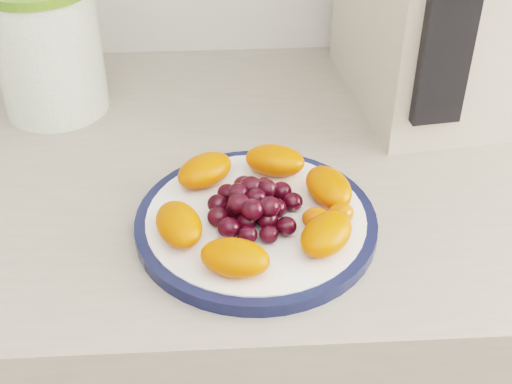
{
  "coord_description": "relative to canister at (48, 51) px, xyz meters",
  "views": [
    {
      "loc": [
        -0.13,
        0.48,
        1.4
      ],
      "look_at": [
        -0.1,
        1.06,
        0.95
      ],
      "focal_mm": 50.0,
      "sensor_mm": 36.0,
      "label": 1
    }
  ],
  "objects": [
    {
      "name": "appliance_panel",
      "position": [
        0.47,
        -0.14,
        0.09
      ],
      "size": [
        0.06,
        0.03,
        0.26
      ],
      "primitive_type": "cube",
      "rotation": [
        0.0,
        0.0,
        0.12
      ],
      "color": "black",
      "rests_on": "appliance_body"
    },
    {
      "name": "fruit_plate",
      "position": [
        0.26,
        -0.27,
        -0.05
      ],
      "size": [
        0.22,
        0.22,
        0.04
      ],
      "color": "#D93B01",
      "rests_on": "plate_face"
    },
    {
      "name": "plate_face",
      "position": [
        0.25,
        -0.27,
        -0.07
      ],
      "size": [
        0.23,
        0.23,
        0.02
      ],
      "primitive_type": "cylinder",
      "color": "white",
      "rests_on": "counter"
    },
    {
      "name": "canister",
      "position": [
        0.0,
        0.0,
        0.0
      ],
      "size": [
        0.16,
        0.16,
        0.17
      ],
      "primitive_type": "cylinder",
      "rotation": [
        0.0,
        0.0,
        0.2
      ],
      "color": "#4A6C24",
      "rests_on": "counter"
    },
    {
      "name": "plate_rim",
      "position": [
        0.25,
        -0.27,
        -0.08
      ],
      "size": [
        0.26,
        0.26,
        0.01
      ],
      "primitive_type": "cylinder",
      "color": "#0F1536",
      "rests_on": "counter"
    }
  ]
}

